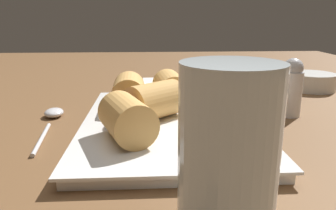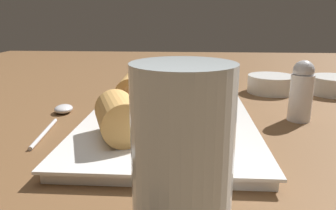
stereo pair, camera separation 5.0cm
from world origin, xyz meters
TOP-DOWN VIEW (x-y plane):
  - table_surface at (0.00, 0.00)cm, footprint 180.00×140.00cm
  - serving_plate at (2.91, 2.39)cm, footprint 31.22×21.80cm
  - roll_front_left at (9.48, -2.63)cm, footprint 8.40×6.97cm
  - roll_front_right at (-5.51, 3.16)cm, footprint 8.19×5.47cm
  - roll_back_left at (2.11, 0.95)cm, footprint 8.27×8.51cm
  - roll_back_right at (-3.70, -3.04)cm, footprint 8.06×5.01cm
  - dipping_bowl_near at (-19.85, 21.02)cm, footprint 9.07×9.07cm
  - dipping_bowl_far at (-19.30, 32.67)cm, footprint 9.07×9.07cm
  - spoon at (-2.18, -14.04)cm, footprint 16.65×3.56cm
  - napkin at (-23.65, 5.40)cm, footprint 15.97×13.77cm
  - drinking_glass at (25.36, 4.72)cm, footprint 6.15×6.15cm
  - salt_shaker at (-2.37, 20.83)cm, footprint 3.19×3.19cm

SIDE VIEW (x-z plane):
  - table_surface at x=0.00cm, z-range 0.00..2.00cm
  - napkin at x=-23.65cm, z-range 2.00..2.60cm
  - spoon at x=-2.18cm, z-range 1.94..3.17cm
  - serving_plate at x=2.91cm, z-range 2.01..3.51cm
  - dipping_bowl_near at x=-19.85cm, z-range 2.15..5.50cm
  - dipping_bowl_far at x=-19.30cm, z-range 2.15..5.50cm
  - roll_front_left at x=9.48cm, z-range 3.50..8.25cm
  - roll_front_right at x=-5.51cm, z-range 3.50..8.25cm
  - roll_back_left at x=2.11cm, z-range 3.50..8.25cm
  - roll_back_right at x=-3.70cm, z-range 3.50..8.25cm
  - salt_shaker at x=-2.37cm, z-range 2.01..10.65cm
  - drinking_glass at x=25.36cm, z-range 2.00..14.09cm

